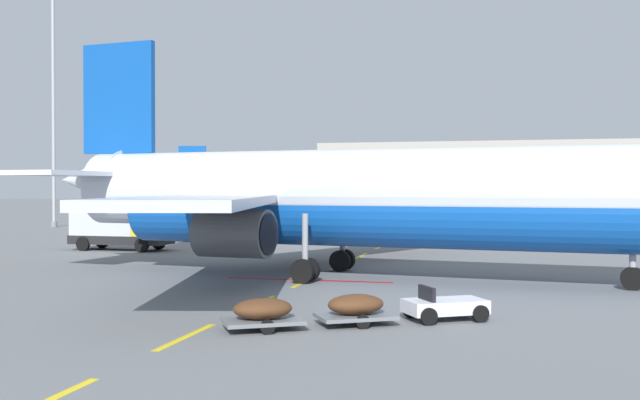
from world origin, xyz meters
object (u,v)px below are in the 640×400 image
(apron_light_mast_near, at_px, (53,62))
(baggage_train, at_px, (357,308))
(catering_truck, at_px, (118,226))
(airliner_mid_left, at_px, (276,198))
(airliner_foreground, at_px, (352,196))
(ground_power_truck, at_px, (188,221))

(apron_light_mast_near, bearing_deg, baggage_train, -48.29)
(catering_truck, bearing_deg, apron_light_mast_near, 130.95)
(baggage_train, bearing_deg, airliner_mid_left, 109.75)
(baggage_train, bearing_deg, catering_truck, 132.52)
(airliner_foreground, bearing_deg, airliner_mid_left, 111.35)
(apron_light_mast_near, bearing_deg, airliner_foreground, -42.04)
(airliner_foreground, height_order, airliner_mid_left, airliner_foreground)
(catering_truck, bearing_deg, airliner_mid_left, 92.29)
(airliner_foreground, xyz_separation_m, apron_light_mast_near, (-41.45, 37.37, 14.23))
(airliner_foreground, height_order, baggage_train, airliner_foreground)
(airliner_foreground, bearing_deg, baggage_train, -77.61)
(airliner_foreground, relative_size, ground_power_truck, 4.72)
(ground_power_truck, distance_m, baggage_train, 38.99)
(airliner_foreground, distance_m, ground_power_truck, 27.70)
(ground_power_truck, bearing_deg, apron_light_mast_near, 144.86)
(airliner_mid_left, distance_m, ground_power_truck, 32.04)
(airliner_mid_left, bearing_deg, ground_power_truck, -85.34)
(ground_power_truck, bearing_deg, airliner_mid_left, 94.66)
(airliner_mid_left, relative_size, ground_power_truck, 3.66)
(ground_power_truck, relative_size, apron_light_mast_near, 0.25)
(baggage_train, bearing_deg, airliner_foreground, 102.39)
(airliner_foreground, relative_size, catering_truck, 4.94)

